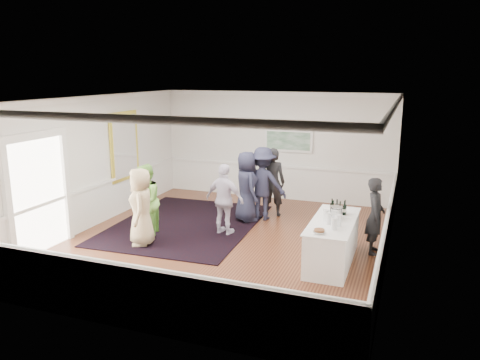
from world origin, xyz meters
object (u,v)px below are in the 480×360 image
(guest_lilac, at_px, (225,200))
(nut_bowl, at_px, (319,231))
(guest_tan, at_px, (141,207))
(guest_dark_b, at_px, (272,182))
(guest_navy, at_px, (246,187))
(bartender, at_px, (375,216))
(guest_dark_a, at_px, (263,184))
(serving_table, at_px, (332,241))
(guest_green, at_px, (146,201))
(ice_bucket, at_px, (336,213))

(guest_lilac, bearing_deg, nut_bowl, 155.95)
(guest_tan, relative_size, guest_lilac, 1.02)
(guest_dark_b, relative_size, guest_navy, 1.01)
(bartender, relative_size, guest_dark_a, 0.86)
(guest_tan, bearing_deg, serving_table, 68.62)
(serving_table, relative_size, guest_tan, 1.27)
(guest_tan, distance_m, nut_bowl, 4.02)
(guest_green, xyz_separation_m, guest_dark_a, (2.12, 2.20, 0.09))
(guest_lilac, bearing_deg, guest_dark_b, -99.05)
(serving_table, bearing_deg, ice_bucket, 81.17)
(guest_navy, bearing_deg, guest_green, 95.42)
(guest_dark_b, bearing_deg, guest_navy, 48.64)
(guest_tan, xyz_separation_m, guest_green, (-0.19, 0.50, -0.01))
(nut_bowl, bearing_deg, guest_dark_b, 118.59)
(guest_tan, height_order, ice_bucket, guest_tan)
(guest_navy, bearing_deg, guest_dark_a, -92.35)
(guest_navy, xyz_separation_m, nut_bowl, (2.41, -2.83, 0.02))
(serving_table, relative_size, guest_dark_b, 1.20)
(bartender, xyz_separation_m, guest_dark_a, (-2.92, 1.42, 0.13))
(guest_tan, xyz_separation_m, nut_bowl, (4.00, -0.42, 0.06))
(nut_bowl, bearing_deg, guest_dark_a, 123.47)
(ice_bucket, bearing_deg, guest_tan, -171.89)
(bartender, xyz_separation_m, guest_dark_b, (-2.77, 1.83, 0.10))
(serving_table, xyz_separation_m, nut_bowl, (-0.12, -0.86, 0.48))
(ice_bucket, bearing_deg, guest_navy, 144.48)
(guest_navy, bearing_deg, guest_tan, 104.94)
(guest_lilac, height_order, ice_bucket, guest_lilac)
(guest_dark_a, xyz_separation_m, guest_dark_b, (0.14, 0.40, -0.03))
(bartender, height_order, guest_lilac, guest_lilac)
(guest_dark_a, distance_m, nut_bowl, 3.74)
(guest_tan, bearing_deg, nut_bowl, 56.54)
(guest_green, distance_m, guest_navy, 2.61)
(serving_table, xyz_separation_m, guest_dark_a, (-2.18, 2.26, 0.50))
(serving_table, xyz_separation_m, guest_lilac, (-2.65, 0.83, 0.40))
(serving_table, bearing_deg, guest_green, 179.16)
(serving_table, distance_m, guest_dark_b, 3.38)
(guest_dark_b, height_order, ice_bucket, guest_dark_b)
(guest_lilac, xyz_separation_m, nut_bowl, (2.54, -1.69, 0.08))
(serving_table, xyz_separation_m, bartender, (0.74, 0.84, 0.37))
(bartender, height_order, guest_tan, guest_tan)
(guest_dark_a, height_order, guest_dark_b, guest_dark_a)
(guest_green, distance_m, guest_dark_b, 3.45)
(serving_table, distance_m, guest_green, 4.32)
(guest_lilac, relative_size, ice_bucket, 6.48)
(bartender, height_order, guest_navy, guest_navy)
(guest_lilac, xyz_separation_m, ice_bucket, (2.68, -0.68, 0.16))
(guest_tan, bearing_deg, guest_dark_b, 118.69)
(ice_bucket, bearing_deg, guest_dark_b, 129.39)
(guest_dark_a, relative_size, ice_bucket, 7.27)
(bartender, relative_size, guest_lilac, 0.96)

